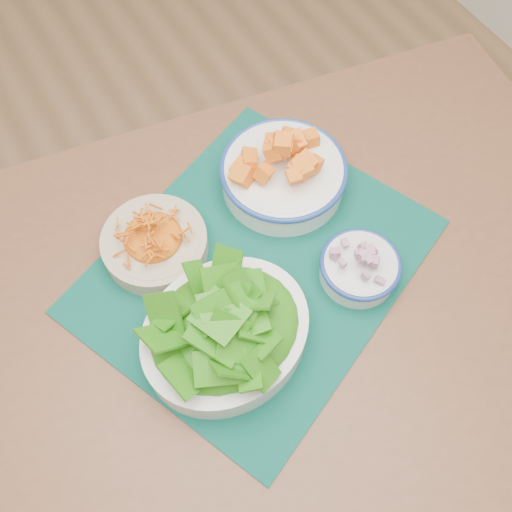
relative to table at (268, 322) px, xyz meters
The scene contains 7 objects.
ground 0.69m from the table, 159.65° to the left, with size 4.00×4.00×0.00m, color #A97D52.
table is the anchor object (origin of this frame).
placemat 0.12m from the table, 77.35° to the left, with size 0.53×0.44×0.00m, color #033129.
carrot_bowl 0.24m from the table, 123.52° to the left, with size 0.19×0.19×0.07m.
squash_bowl 0.27m from the table, 52.55° to the left, with size 0.24×0.24×0.11m.
lettuce_bowl 0.19m from the table, 163.39° to the right, with size 0.29×0.26×0.13m.
onion_bowl 0.20m from the table, 13.54° to the right, with size 0.15×0.15×0.07m.
Camera 1 is at (-0.02, -0.38, 1.59)m, focal length 40.00 mm.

